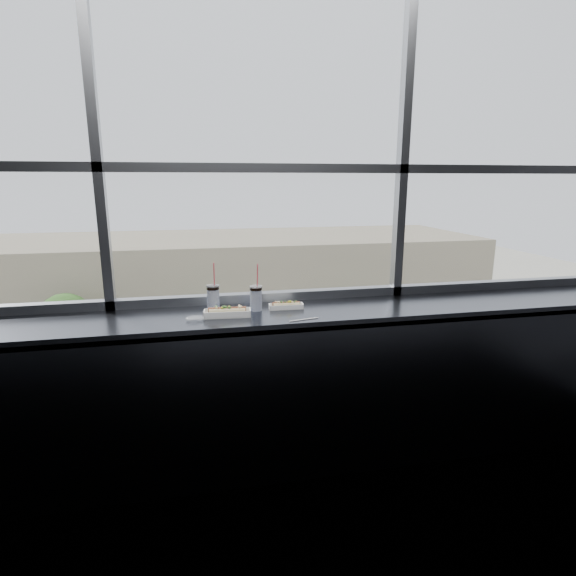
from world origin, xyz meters
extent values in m
plane|color=black|center=(0.00, 1.50, 0.55)|extent=(6.00, 0.00, 6.00)
plane|color=silver|center=(0.00, 1.52, 2.30)|extent=(6.00, 0.00, 6.00)
cube|color=#4C505A|center=(0.00, 1.23, 1.07)|extent=(6.00, 0.55, 0.06)
cube|color=#4C505A|center=(0.00, 0.97, 0.55)|extent=(6.00, 0.04, 1.04)
cube|color=white|center=(-0.27, 1.17, 1.10)|extent=(0.29, 0.12, 0.01)
cube|color=white|center=(-0.27, 1.17, 1.12)|extent=(0.29, 0.12, 0.04)
cylinder|color=#CDBB84|center=(-0.27, 1.17, 1.13)|extent=(0.22, 0.07, 0.05)
cylinder|color=brown|center=(-0.27, 1.17, 1.14)|extent=(0.23, 0.05, 0.03)
cube|color=white|center=(0.12, 1.27, 1.10)|extent=(0.23, 0.08, 0.01)
cube|color=white|center=(0.12, 1.27, 1.12)|extent=(0.23, 0.08, 0.03)
cylinder|color=#CDBB84|center=(0.12, 1.27, 1.12)|extent=(0.17, 0.05, 0.04)
cylinder|color=brown|center=(0.12, 1.27, 1.13)|extent=(0.18, 0.03, 0.03)
cylinder|color=white|center=(-0.34, 1.33, 1.18)|extent=(0.08, 0.08, 0.16)
cylinder|color=black|center=(-0.34, 1.33, 1.25)|extent=(0.08, 0.08, 0.02)
cylinder|color=silver|center=(-0.34, 1.33, 1.26)|extent=(0.09, 0.09, 0.01)
cylinder|color=#FF3E52|center=(-0.33, 1.33, 1.33)|extent=(0.01, 0.04, 0.17)
cylinder|color=white|center=(-0.07, 1.27, 1.18)|extent=(0.08, 0.08, 0.15)
cylinder|color=black|center=(-0.07, 1.27, 1.25)|extent=(0.08, 0.08, 0.02)
cylinder|color=silver|center=(-0.07, 1.27, 1.26)|extent=(0.08, 0.08, 0.01)
cylinder|color=#FF3E52|center=(-0.06, 1.27, 1.33)|extent=(0.01, 0.04, 0.16)
cylinder|color=white|center=(0.18, 1.01, 1.10)|extent=(0.19, 0.05, 0.01)
ellipsoid|color=silver|center=(-0.46, 1.13, 1.11)|extent=(0.11, 0.08, 0.03)
plane|color=beige|center=(0.00, 45.00, -11.00)|extent=(120.00, 120.00, 0.00)
cube|color=black|center=(0.00, 21.50, -10.97)|extent=(80.00, 10.00, 0.06)
cube|color=beige|center=(0.00, 29.50, -10.98)|extent=(80.00, 6.00, 0.04)
cube|color=tan|center=(0.00, 39.50, -7.00)|extent=(50.00, 14.00, 8.00)
imported|color=navy|center=(12.41, 17.50, -9.86)|extent=(2.88, 6.53, 2.15)
imported|color=black|center=(-5.97, 17.50, -9.98)|extent=(2.42, 5.76, 1.92)
imported|color=#A9412C|center=(0.61, 25.50, -10.00)|extent=(2.98, 5.87, 1.88)
imported|color=black|center=(-8.15, 25.50, -9.85)|extent=(3.00, 6.66, 2.18)
imported|color=#B2402D|center=(-0.12, 17.50, -9.96)|extent=(2.51, 5.92, 1.97)
imported|color=#66605B|center=(-0.75, 29.66, -10.00)|extent=(0.64, 0.85, 1.91)
imported|color=#66605B|center=(3.65, 28.84, -9.96)|extent=(0.89, 0.67, 2.00)
imported|color=#66605B|center=(7.71, 29.83, -9.94)|extent=(0.90, 0.68, 2.03)
cylinder|color=#47382B|center=(-9.12, 29.50, -9.63)|extent=(0.27, 0.27, 2.74)
sphere|color=#437F29|center=(-9.12, 29.50, -7.12)|extent=(3.65, 3.65, 3.65)
cylinder|color=#47382B|center=(-0.21, 29.50, -9.94)|extent=(0.21, 0.21, 2.12)
sphere|color=#437F29|center=(-0.21, 29.50, -7.99)|extent=(2.83, 2.83, 2.83)
cylinder|color=#47382B|center=(11.83, 29.50, -9.94)|extent=(0.21, 0.21, 2.13)
sphere|color=#437F29|center=(11.83, 29.50, -7.99)|extent=(2.84, 2.84, 2.84)
camera|label=1|loc=(-0.44, -1.51, 1.92)|focal=28.00mm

